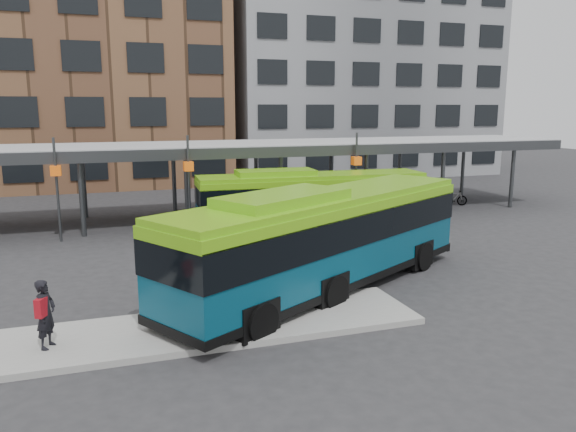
{
  "coord_description": "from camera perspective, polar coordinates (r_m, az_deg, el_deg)",
  "views": [
    {
      "loc": [
        -7.1,
        -17.68,
        6.14
      ],
      "look_at": [
        0.01,
        3.44,
        1.8
      ],
      "focal_mm": 35.0,
      "sensor_mm": 36.0,
      "label": 1
    }
  ],
  "objects": [
    {
      "name": "bus_rear",
      "position": [
        28.01,
        2.4,
        1.76
      ],
      "size": [
        11.51,
        3.04,
        3.14
      ],
      "rotation": [
        0.0,
        0.0,
        -0.05
      ],
      "color": "#073F56",
      "rests_on": "ground"
    },
    {
      "name": "bus_front",
      "position": [
        18.81,
        3.83,
        -2.12
      ],
      "size": [
        12.69,
        8.93,
        3.6
      ],
      "rotation": [
        0.0,
        0.0,
        0.52
      ],
      "color": "#073F56",
      "rests_on": "ground"
    },
    {
      "name": "bike_rack",
      "position": [
        36.1,
        14.33,
        1.62
      ],
      "size": [
        4.84,
        1.46,
        0.98
      ],
      "color": "slate",
      "rests_on": "ground"
    },
    {
      "name": "canopy",
      "position": [
        31.43,
        -5.66,
        6.89
      ],
      "size": [
        40.0,
        6.53,
        4.8
      ],
      "color": "#999B9E",
      "rests_on": "ground"
    },
    {
      "name": "boarding_island",
      "position": [
        15.96,
        -11.69,
        -11.5
      ],
      "size": [
        14.0,
        3.0,
        0.18
      ],
      "primitive_type": "cube",
      "color": "gray",
      "rests_on": "ground"
    },
    {
      "name": "pedestrian",
      "position": [
        15.42,
        -23.41,
        -9.09
      ],
      "size": [
        0.66,
        0.76,
        1.77
      ],
      "rotation": [
        0.0,
        0.0,
        1.13
      ],
      "color": "black",
      "rests_on": "boarding_island"
    },
    {
      "name": "building_brick",
      "position": [
        50.0,
        -22.75,
        15.77
      ],
      "size": [
        26.0,
        14.0,
        22.0
      ],
      "primitive_type": "cube",
      "color": "brown",
      "rests_on": "ground"
    },
    {
      "name": "building_grey",
      "position": [
        54.93,
        6.52,
        14.98
      ],
      "size": [
        24.0,
        14.0,
        20.0
      ],
      "primitive_type": "cube",
      "color": "slate",
      "rests_on": "ground"
    },
    {
      "name": "ground",
      "position": [
        20.02,
        3.13,
        -6.86
      ],
      "size": [
        120.0,
        120.0,
        0.0
      ],
      "primitive_type": "plane",
      "color": "#28282B",
      "rests_on": "ground"
    }
  ]
}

